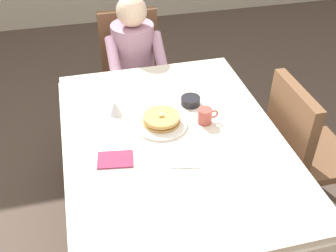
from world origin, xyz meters
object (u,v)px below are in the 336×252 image
bowl_butter (191,101)px  knife_right_of_plate (196,122)px  chair_diner (132,65)px  chair_right_side (301,145)px  fork_left_of_plate (126,132)px  plate_breakfast (161,124)px  cup_coffee (205,116)px  spoon_near_edge (186,167)px  dining_table_main (173,150)px  breakfast_stack (161,119)px  syrup_pitcher (115,108)px  diner_person (135,59)px

bowl_butter → knife_right_of_plate: (-0.02, -0.17, -0.02)m
chair_diner → chair_right_side: size_ratio=1.00×
knife_right_of_plate → fork_left_of_plate: bearing=96.2°
plate_breakfast → fork_left_of_plate: (-0.19, -0.02, -0.01)m
plate_breakfast → cup_coffee: bearing=-7.4°
fork_left_of_plate → spoon_near_edge: same height
dining_table_main → plate_breakfast: 0.15m
breakfast_stack → syrup_pitcher: (-0.22, 0.16, -0.00)m
chair_right_side → syrup_pitcher: size_ratio=11.63×
knife_right_of_plate → spoon_near_edge: (-0.15, -0.33, 0.00)m
cup_coffee → breakfast_stack: bearing=171.8°
dining_table_main → chair_right_side: chair_right_side is taller
dining_table_main → plate_breakfast: plate_breakfast is taller
chair_diner → cup_coffee: (0.22, -1.09, 0.25)m
bowl_butter → chair_right_side: bearing=-23.9°
dining_table_main → diner_person: size_ratio=1.36×
chair_right_side → bowl_butter: bearing=-113.9°
dining_table_main → chair_right_side: (0.77, 0.00, -0.12)m
breakfast_stack → knife_right_of_plate: (0.19, -0.02, -0.04)m
cup_coffee → knife_right_of_plate: size_ratio=0.57×
bowl_butter → knife_right_of_plate: bowl_butter is taller
cup_coffee → fork_left_of_plate: size_ratio=0.63×
breakfast_stack → fork_left_of_plate: 0.20m
cup_coffee → bowl_butter: bearing=98.3°
plate_breakfast → fork_left_of_plate: plate_breakfast is taller
chair_diner → fork_left_of_plate: 1.12m
chair_right_side → syrup_pitcher: 1.09m
chair_right_side → knife_right_of_plate: (-0.62, 0.09, 0.21)m
chair_right_side → plate_breakfast: 0.84m
syrup_pitcher → knife_right_of_plate: 0.45m
diner_person → knife_right_of_plate: bearing=100.9°
bowl_butter → spoon_near_edge: size_ratio=0.73×
syrup_pitcher → knife_right_of_plate: size_ratio=0.40×
diner_person → fork_left_of_plate: (-0.20, -0.92, 0.07)m
dining_table_main → breakfast_stack: size_ratio=7.42×
breakfast_stack → chair_diner: bearing=89.4°
dining_table_main → chair_diner: (-0.03, 1.17, -0.12)m
dining_table_main → syrup_pitcher: 0.40m
breakfast_stack → cup_coffee: (0.23, -0.03, 0.00)m
diner_person → bowl_butter: bearing=104.7°
bowl_butter → fork_left_of_plate: (-0.40, -0.17, -0.02)m
dining_table_main → fork_left_of_plate: 0.26m
cup_coffee → knife_right_of_plate: (-0.05, 0.01, -0.04)m
dining_table_main → bowl_butter: (0.17, 0.27, 0.11)m
diner_person → syrup_pitcher: (-0.23, -0.74, 0.11)m
chair_diner → fork_left_of_plate: bearing=79.3°
syrup_pitcher → bowl_butter: bearing=-1.1°
diner_person → syrup_pitcher: bearing=72.4°
dining_table_main → knife_right_of_plate: bearing=31.2°
chair_diner → chair_right_side: same height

